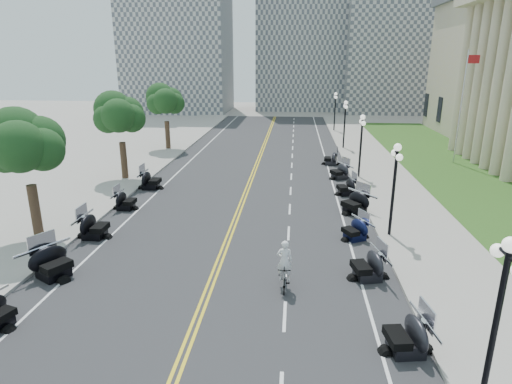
{
  "coord_description": "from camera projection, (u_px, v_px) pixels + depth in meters",
  "views": [
    {
      "loc": [
        3.39,
        -17.87,
        9.11
      ],
      "look_at": [
        1.3,
        5.06,
        2.0
      ],
      "focal_mm": 30.0,
      "sensor_mm": 36.0,
      "label": 1
    }
  ],
  "objects": [
    {
      "name": "ground",
      "position": [
        219.0,
        264.0,
        19.99
      ],
      "size": [
        160.0,
        160.0,
        0.0
      ],
      "primitive_type": "plane",
      "color": "gray"
    },
    {
      "name": "road",
      "position": [
        244.0,
        198.0,
        29.5
      ],
      "size": [
        16.0,
        90.0,
        0.01
      ],
      "primitive_type": "cube",
      "color": "#333335",
      "rests_on": "ground"
    },
    {
      "name": "centerline_yellow_a",
      "position": [
        242.0,
        198.0,
        29.51
      ],
      "size": [
        0.12,
        90.0,
        0.0
      ],
      "primitive_type": "cube",
      "color": "yellow",
      "rests_on": "road"
    },
    {
      "name": "centerline_yellow_b",
      "position": [
        246.0,
        198.0,
        29.49
      ],
      "size": [
        0.12,
        90.0,
        0.0
      ],
      "primitive_type": "cube",
      "color": "yellow",
      "rests_on": "road"
    },
    {
      "name": "edge_line_north",
      "position": [
        337.0,
        201.0,
        28.94
      ],
      "size": [
        0.12,
        90.0,
        0.0
      ],
      "primitive_type": "cube",
      "color": "white",
      "rests_on": "road"
    },
    {
      "name": "edge_line_south",
      "position": [
        154.0,
        195.0,
        30.06
      ],
      "size": [
        0.12,
        90.0,
        0.0
      ],
      "primitive_type": "cube",
      "color": "white",
      "rests_on": "road"
    },
    {
      "name": "lane_dash_5",
      "position": [
        285.0,
        316.0,
        15.9
      ],
      "size": [
        0.12,
        2.0,
        0.0
      ],
      "primitive_type": "cube",
      "color": "white",
      "rests_on": "road"
    },
    {
      "name": "lane_dash_6",
      "position": [
        287.0,
        266.0,
        19.71
      ],
      "size": [
        0.12,
        2.0,
        0.0
      ],
      "primitive_type": "cube",
      "color": "white",
      "rests_on": "road"
    },
    {
      "name": "lane_dash_7",
      "position": [
        289.0,
        233.0,
        23.51
      ],
      "size": [
        0.12,
        2.0,
        0.0
      ],
      "primitive_type": "cube",
      "color": "white",
      "rests_on": "road"
    },
    {
      "name": "lane_dash_8",
      "position": [
        290.0,
        209.0,
        27.32
      ],
      "size": [
        0.12,
        2.0,
        0.0
      ],
      "primitive_type": "cube",
      "color": "white",
      "rests_on": "road"
    },
    {
      "name": "lane_dash_9",
      "position": [
        291.0,
        191.0,
        31.13
      ],
      "size": [
        0.12,
        2.0,
        0.0
      ],
      "primitive_type": "cube",
      "color": "white",
      "rests_on": "road"
    },
    {
      "name": "lane_dash_10",
      "position": [
        291.0,
        177.0,
        34.93
      ],
      "size": [
        0.12,
        2.0,
        0.0
      ],
      "primitive_type": "cube",
      "color": "white",
      "rests_on": "road"
    },
    {
      "name": "lane_dash_11",
      "position": [
        292.0,
        165.0,
        38.74
      ],
      "size": [
        0.12,
        2.0,
        0.0
      ],
      "primitive_type": "cube",
      "color": "white",
      "rests_on": "road"
    },
    {
      "name": "lane_dash_12",
      "position": [
        292.0,
        156.0,
        42.54
      ],
      "size": [
        0.12,
        2.0,
        0.0
      ],
      "primitive_type": "cube",
      "color": "white",
      "rests_on": "road"
    },
    {
      "name": "lane_dash_13",
      "position": [
        293.0,
        148.0,
        46.35
      ],
      "size": [
        0.12,
        2.0,
        0.0
      ],
      "primitive_type": "cube",
      "color": "white",
      "rests_on": "road"
    },
    {
      "name": "lane_dash_14",
      "position": [
        293.0,
        141.0,
        50.16
      ],
      "size": [
        0.12,
        2.0,
        0.0
      ],
      "primitive_type": "cube",
      "color": "white",
      "rests_on": "road"
    },
    {
      "name": "lane_dash_15",
      "position": [
        293.0,
        136.0,
        53.96
      ],
      "size": [
        0.12,
        2.0,
        0.0
      ],
      "primitive_type": "cube",
      "color": "white",
      "rests_on": "road"
    },
    {
      "name": "lane_dash_16",
      "position": [
        293.0,
        131.0,
        57.77
      ],
      "size": [
        0.12,
        2.0,
        0.0
      ],
      "primitive_type": "cube",
      "color": "white",
      "rests_on": "road"
    },
    {
      "name": "lane_dash_17",
      "position": [
        294.0,
        126.0,
        61.57
      ],
      "size": [
        0.12,
        2.0,
        0.0
      ],
      "primitive_type": "cube",
      "color": "white",
      "rests_on": "road"
    },
    {
      "name": "lane_dash_18",
      "position": [
        294.0,
        122.0,
        65.38
      ],
      "size": [
        0.12,
        2.0,
        0.0
      ],
      "primitive_type": "cube",
      "color": "white",
      "rests_on": "road"
    },
    {
      "name": "lane_dash_19",
      "position": [
        294.0,
        119.0,
        69.19
      ],
      "size": [
        0.12,
        2.0,
        0.0
      ],
      "primitive_type": "cube",
      "color": "white",
      "rests_on": "road"
    },
    {
      "name": "sidewalk_north",
      "position": [
        400.0,
        201.0,
        28.57
      ],
      "size": [
        5.0,
        90.0,
        0.15
      ],
      "primitive_type": "cube",
      "color": "#9E9991",
      "rests_on": "ground"
    },
    {
      "name": "sidewalk_south",
      "position": [
        97.0,
        193.0,
        30.4
      ],
      "size": [
        5.0,
        90.0,
        0.15
      ],
      "primitive_type": "cube",
      "color": "#9E9991",
      "rests_on": "ground"
    },
    {
      "name": "lawn",
      "position": [
        464.0,
        174.0,
        35.58
      ],
      "size": [
        9.0,
        60.0,
        0.1
      ],
      "primitive_type": "cube",
      "color": "#356023",
      "rests_on": "ground"
    },
    {
      "name": "distant_block_a",
      "position": [
        178.0,
        38.0,
        76.71
      ],
      "size": [
        18.0,
        14.0,
        26.0
      ],
      "primitive_type": "cube",
      "color": "gray",
      "rests_on": "ground"
    },
    {
      "name": "distant_block_b",
      "position": [
        301.0,
        27.0,
        79.92
      ],
      "size": [
        16.0,
        12.0,
        30.0
      ],
      "primitive_type": "cube",
      "color": "gray",
      "rests_on": "ground"
    },
    {
      "name": "distant_block_c",
      "position": [
        401.0,
        49.0,
        76.68
      ],
      "size": [
        20.0,
        14.0,
        22.0
      ],
      "primitive_type": "cube",
      "color": "gray",
      "rests_on": "ground"
    },
    {
      "name": "street_lamp_1",
      "position": [
        495.0,
        328.0,
        10.86
      ],
      "size": [
        0.5,
        1.2,
        4.9
      ],
      "primitive_type": null,
      "color": "black",
      "rests_on": "sidewalk_north"
    },
    {
      "name": "street_lamp_2",
      "position": [
        393.0,
        191.0,
        22.28
      ],
      "size": [
        0.5,
        1.2,
        4.9
      ],
      "primitive_type": null,
      "color": "black",
      "rests_on": "sidewalk_north"
    },
    {
      "name": "street_lamp_3",
      "position": [
        361.0,
        147.0,
        33.7
      ],
      "size": [
        0.5,
        1.2,
        4.9
      ],
      "primitive_type": null,
      "color": "black",
      "rests_on": "sidewalk_north"
    },
    {
      "name": "street_lamp_4",
      "position": [
        344.0,
        125.0,
        45.12
      ],
      "size": [
        0.5,
        1.2,
        4.9
      ],
      "primitive_type": null,
      "color": "black",
      "rests_on": "sidewalk_north"
    },
    {
      "name": "street_lamp_5",
      "position": [
        335.0,
        112.0,
        56.54
      ],
      "size": [
        0.5,
        1.2,
        4.9
      ],
      "primitive_type": null,
      "color": "black",
      "rests_on": "sidewalk_north"
    },
    {
      "name": "flagpole",
      "position": [
        461.0,
        109.0,
        37.88
      ],
      "size": [
        1.1,
        0.2,
        10.0
      ],
      "primitive_type": null,
      "color": "silver",
      "rests_on": "ground"
    },
    {
      "name": "tree_2",
      "position": [
        26.0,
        151.0,
        21.36
      ],
      "size": [
        4.8,
        4.8,
        9.2
      ],
      "primitive_type": null,
      "color": "#235619",
      "rests_on": "sidewalk_south"
    },
    {
      "name": "tree_3",
      "position": [
        120.0,
        120.0,
        32.78
      ],
      "size": [
        4.8,
        4.8,
        9.2
      ],
      "primitive_type": null,
      "color": "#235619",
      "rests_on": "sidewalk_south"
    },
    {
      "name": "tree_4",
      "position": [
        166.0,
        104.0,
        44.2
      ],
      "size": [
        4.8,
        4.8,
        9.2
      ],
      "primitive_type": null,
      "color": "#235619",
      "rests_on": "sidewalk_south"
    },
    {
      "name": "motorcycle_n_4",
      "position": [
        407.0,
        333.0,
        13.76
      ],
      "size": [
        2.28,
        2.28,
        1.39
      ],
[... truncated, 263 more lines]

